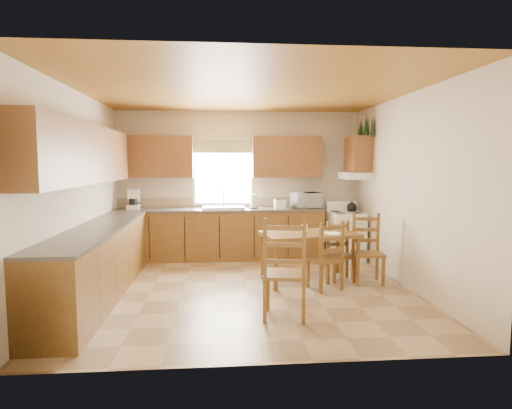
{
  "coord_description": "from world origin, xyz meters",
  "views": [
    {
      "loc": [
        -0.37,
        -5.78,
        1.74
      ],
      "look_at": [
        0.15,
        0.3,
        1.15
      ],
      "focal_mm": 30.0,
      "sensor_mm": 36.0,
      "label": 1
    }
  ],
  "objects": [
    {
      "name": "microwave",
      "position": [
        1.22,
        1.92,
        1.06
      ],
      "size": [
        0.55,
        0.47,
        0.28
      ],
      "primitive_type": "imported",
      "rotation": [
        0.0,
        0.0,
        0.31
      ],
      "color": "white",
      "rests_on": "counter_back"
    },
    {
      "name": "upper_cab_left",
      "position": [
        -2.08,
        -0.15,
        1.85
      ],
      "size": [
        0.33,
        3.6,
        0.75
      ],
      "primitive_type": "cube",
      "color": "brown",
      "rests_on": "wall_left"
    },
    {
      "name": "window_frame",
      "position": [
        -0.3,
        2.22,
        1.55
      ],
      "size": [
        1.13,
        0.02,
        1.18
      ],
      "primitive_type": "cube",
      "color": "white",
      "rests_on": "wall_back"
    },
    {
      "name": "backsplash",
      "position": [
        -0.38,
        2.24,
        1.01
      ],
      "size": [
        3.75,
        0.01,
        0.18
      ],
      "primitive_type": "cube",
      "color": "#938060",
      "rests_on": "counter_back"
    },
    {
      "name": "chair_near_left",
      "position": [
        0.36,
        -1.11,
        0.57
      ],
      "size": [
        0.56,
        0.54,
        1.14
      ],
      "primitive_type": "cube",
      "rotation": [
        0.0,
        0.0,
        2.95
      ],
      "color": "brown",
      "rests_on": "floor"
    },
    {
      "name": "toaster",
      "position": [
        0.73,
        1.9,
        1.0
      ],
      "size": [
        0.21,
        0.15,
        0.16
      ],
      "primitive_type": "cube",
      "rotation": [
        0.0,
        0.0,
        0.12
      ],
      "color": "white",
      "rests_on": "counter_back"
    },
    {
      "name": "paper_towel",
      "position": [
        0.24,
        1.91,
        1.05
      ],
      "size": [
        0.13,
        0.13,
        0.25
      ],
      "primitive_type": "cylinder",
      "rotation": [
        0.0,
        0.0,
        0.26
      ],
      "color": "white",
      "rests_on": "counter_back"
    },
    {
      "name": "counter_left",
      "position": [
        -1.95,
        -0.15,
        0.9
      ],
      "size": [
        0.63,
        3.6,
        0.04
      ],
      "primitive_type": "cube",
      "color": "#4E4944",
      "rests_on": "lower_cab_left"
    },
    {
      "name": "upper_cab_back_left",
      "position": [
        -1.55,
        2.08,
        1.85
      ],
      "size": [
        1.41,
        0.33,
        0.75
      ],
      "primitive_type": "cube",
      "color": "brown",
      "rests_on": "wall_back"
    },
    {
      "name": "table_paper",
      "position": [
        1.28,
        0.24,
        0.73
      ],
      "size": [
        0.25,
        0.31,
        0.0
      ],
      "primitive_type": "cube",
      "rotation": [
        0.0,
        0.0,
        0.15
      ],
      "color": "white",
      "rests_on": "dining_table"
    },
    {
      "name": "table_card",
      "position": [
        0.88,
        0.41,
        0.78
      ],
      "size": [
        0.09,
        0.03,
        0.11
      ],
      "primitive_type": "cube",
      "rotation": [
        0.0,
        0.0,
        -0.17
      ],
      "color": "white",
      "rests_on": "dining_table"
    },
    {
      "name": "lower_cab_left",
      "position": [
        -1.95,
        -0.15,
        0.44
      ],
      "size": [
        0.6,
        3.6,
        0.88
      ],
      "primitive_type": "cube",
      "color": "brown",
      "rests_on": "floor"
    },
    {
      "name": "pine_decal_b",
      "position": [
        2.21,
        1.65,
        2.42
      ],
      "size": [
        0.22,
        0.22,
        0.36
      ],
      "primitive_type": "cone",
      "color": "#133E1A",
      "rests_on": "wall_right"
    },
    {
      "name": "wall_front",
      "position": [
        0.0,
        -2.25,
        1.35
      ],
      "size": [
        4.5,
        4.5,
        0.0
      ],
      "primitive_type": "plane",
      "color": "beige",
      "rests_on": "floor"
    },
    {
      "name": "coffeemaker",
      "position": [
        -1.91,
        2.0,
        1.09
      ],
      "size": [
        0.28,
        0.3,
        0.34
      ],
      "primitive_type": "cube",
      "rotation": [
        0.0,
        0.0,
        -0.43
      ],
      "color": "white",
      "rests_on": "counter_back"
    },
    {
      "name": "stove",
      "position": [
        1.88,
        1.64,
        0.42
      ],
      "size": [
        0.61,
        0.63,
        0.85
      ],
      "primitive_type": "cube",
      "rotation": [
        0.0,
        0.0,
        0.07
      ],
      "color": "white",
      "rests_on": "floor"
    },
    {
      "name": "upper_cab_back_right",
      "position": [
        0.86,
        2.08,
        1.85
      ],
      "size": [
        1.25,
        0.33,
        0.75
      ],
      "primitive_type": "cube",
      "color": "brown",
      "rests_on": "wall_back"
    },
    {
      "name": "ceiling",
      "position": [
        0.0,
        0.0,
        2.7
      ],
      "size": [
        4.5,
        4.5,
        0.0
      ],
      "primitive_type": "plane",
      "color": "#A06925",
      "rests_on": "floor"
    },
    {
      "name": "floor",
      "position": [
        0.0,
        0.0,
        0.0
      ],
      "size": [
        4.5,
        4.5,
        0.0
      ],
      "primitive_type": "plane",
      "color": "#9E8059",
      "rests_on": "ground"
    },
    {
      "name": "sink_basin",
      "position": [
        -0.3,
        1.95,
        0.94
      ],
      "size": [
        0.75,
        0.45,
        0.04
      ],
      "primitive_type": "cube",
      "color": "silver",
      "rests_on": "counter_back"
    },
    {
      "name": "pine_decal_a",
      "position": [
        2.21,
        1.33,
        2.38
      ],
      "size": [
        0.22,
        0.22,
        0.36
      ],
      "primitive_type": "cone",
      "color": "#133E1A",
      "rests_on": "wall_right"
    },
    {
      "name": "chair_far_right",
      "position": [
        1.77,
        0.16,
        0.5
      ],
      "size": [
        0.46,
        0.44,
        1.0
      ],
      "primitive_type": "cube",
      "rotation": [
        0.0,
        0.0,
        -0.1
      ],
      "color": "brown",
      "rests_on": "floor"
    },
    {
      "name": "range_hood",
      "position": [
        2.03,
        1.65,
        1.52
      ],
      "size": [
        0.44,
        0.62,
        0.12
      ],
      "primitive_type": "cube",
      "color": "white",
      "rests_on": "wall_right"
    },
    {
      "name": "dining_table",
      "position": [
        0.94,
        0.33,
        0.36
      ],
      "size": [
        1.47,
        1.0,
        0.73
      ],
      "primitive_type": "cube",
      "rotation": [
        0.0,
        0.0,
        0.18
      ],
      "color": "brown",
      "rests_on": "floor"
    },
    {
      "name": "chair_near_right",
      "position": [
        1.07,
        -0.07,
        0.48
      ],
      "size": [
        0.51,
        0.5,
        0.95
      ],
      "primitive_type": "cube",
      "rotation": [
        0.0,
        0.0,
        3.5
      ],
      "color": "brown",
      "rests_on": "floor"
    },
    {
      "name": "upper_cab_stove",
      "position": [
        2.08,
        1.65,
        1.9
      ],
      "size": [
        0.33,
        0.62,
        0.62
      ],
      "primitive_type": "cube",
      "color": "brown",
      "rests_on": "wall_right"
    },
    {
      "name": "wall_right",
      "position": [
        2.25,
        0.0,
        1.35
      ],
      "size": [
        4.5,
        4.5,
        0.0
      ],
      "primitive_type": "plane",
      "color": "beige",
      "rests_on": "floor"
    },
    {
      "name": "wall_left",
      "position": [
        -2.25,
        0.0,
        1.35
      ],
      "size": [
        4.5,
        4.5,
        0.0
      ],
      "primitive_type": "plane",
      "color": "beige",
      "rests_on": "floor"
    },
    {
      "name": "pine_decal_c",
      "position": [
        2.21,
        1.97,
        2.38
      ],
      "size": [
        0.22,
        0.22,
        0.36
      ],
      "primitive_type": "cone",
      "color": "#133E1A",
      "rests_on": "wall_right"
    },
    {
      "name": "counter_back",
      "position": [
        -0.38,
        1.95,
        0.9
      ],
      "size": [
        3.75,
        0.63,
        0.04
      ],
      "primitive_type": "cube",
      "color": "#4E4944",
      "rests_on": "lower_cab_back"
    },
    {
      "name": "wall_back",
      "position": [
        0.0,
        2.25,
        1.35
      ],
      "size": [
        4.5,
        4.5,
        0.0
      ],
      "primitive_type": "plane",
      "color": "beige",
      "rests_on": "floor"
    },
    {
      "name": "lower_cab_back",
      "position": [
        -0.38,
        1.95,
        0.44
      ],
      "size": [
        3.75,
        0.6,
        0.88
      ],
      "primitive_type": "cube",
      "color": "brown",
      "rests_on": "floor"
    },
    {
      "name": "window_valance",
      "position": [
        -0.3,
        2.19,
        2.05
      ],
      "size": [
        1.19,
        0.01,
        0.24
      ],
      "primitive_type": "cube",
      "color": "#4B6B31",
      "rests_on": "wall_back"
    },
    {
      "name": "window_pane",
      "position": [
        -0.3,
        2.21,
        1.55
      ],
      "size": [
        1.05,
        0.01,
        1.1
      ],
      "primitive_type": "cube",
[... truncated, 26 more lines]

